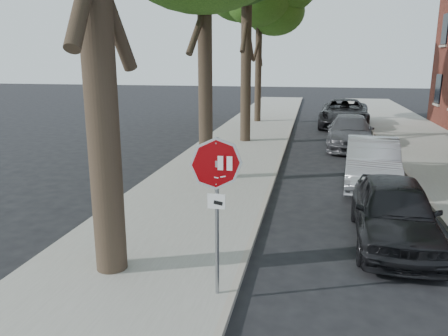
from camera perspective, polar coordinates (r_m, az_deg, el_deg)
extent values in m
plane|color=black|center=(7.45, 4.64, -17.28)|extent=(120.00, 120.00, 0.00)
cube|color=gray|center=(18.99, 1.55, 2.39)|extent=(4.00, 55.00, 0.12)
cube|color=gray|center=(19.46, 27.03, 1.14)|extent=(4.00, 55.00, 0.12)
cube|color=#9E9384|center=(18.76, 7.73, 2.14)|extent=(0.12, 55.00, 0.13)
cube|color=#9E9384|center=(19.00, 21.09, 1.48)|extent=(0.12, 55.00, 0.13)
cylinder|color=gray|center=(6.93, -0.92, -6.63)|extent=(0.06, 0.06, 2.60)
cube|color=#99999E|center=(6.64, -1.01, 0.57)|extent=(0.05, 0.06, 0.10)
cylinder|color=#99999E|center=(6.63, -1.02, 0.57)|extent=(0.76, 0.32, 0.82)
cylinder|color=white|center=(6.62, -1.04, 0.54)|extent=(0.76, 0.32, 0.82)
cylinder|color=#BC070C|center=(6.62, -1.05, 0.53)|extent=(0.68, 0.29, 0.74)
cube|color=white|center=(6.65, -2.84, 0.76)|extent=(0.08, 0.00, 0.22)
cube|color=white|center=(6.62, -1.66, 0.70)|extent=(0.08, 0.00, 0.22)
cube|color=white|center=(6.59, -0.48, 0.65)|extent=(0.08, 0.00, 0.22)
cube|color=white|center=(6.56, 0.72, 0.59)|extent=(0.08, 0.00, 0.22)
cube|color=silver|center=(6.68, -1.99, -1.04)|extent=(0.08, 0.00, 0.03)
cube|color=silver|center=(6.66, -1.07, -1.26)|extent=(0.08, 0.00, 0.03)
cube|color=silver|center=(6.63, -0.14, -1.14)|extent=(0.08, 0.00, 0.03)
cube|color=white|center=(6.79, -1.01, -4.38)|extent=(0.28, 0.02, 0.24)
cube|color=black|center=(6.78, -0.78, -4.59)|extent=(0.15, 0.00, 0.08)
cylinder|color=black|center=(13.78, -2.54, 18.14)|extent=(0.44, 0.44, 9.50)
cylinder|color=black|center=(20.61, 2.94, 17.42)|extent=(0.48, 0.48, 10.00)
cylinder|color=black|center=(27.56, 4.55, 15.47)|extent=(0.40, 0.40, 9.00)
ellipsoid|color=#1F4B10|center=(27.74, 4.66, 20.68)|extent=(4.16, 4.16, 3.33)
ellipsoid|color=#1F4B10|center=(28.55, 3.24, 19.74)|extent=(3.78, 3.78, 3.02)
imported|color=black|center=(10.07, 21.35, -5.31)|extent=(1.80, 4.17, 1.40)
imported|color=#9B9CA2|center=(14.44, 18.76, 0.68)|extent=(1.92, 4.56, 1.46)
imported|color=#48474C|center=(20.51, 16.13, 4.55)|extent=(2.26, 4.99, 1.42)
imported|color=black|center=(26.72, 15.44, 6.90)|extent=(3.17, 6.10, 1.64)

